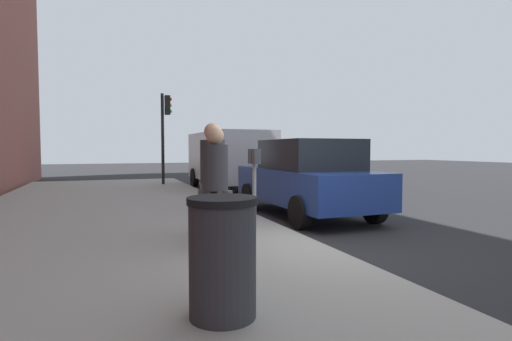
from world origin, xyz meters
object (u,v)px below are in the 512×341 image
pedestrian_at_meter (213,169)px  traffic_signal (165,123)px  trash_bin (223,257)px  pedestrian_bystander (215,177)px  parked_sedan_near (306,177)px  parked_van_far (229,157)px  parking_meter (254,172)px

pedestrian_at_meter → traffic_signal: traffic_signal is taller
pedestrian_at_meter → trash_bin: bearing=-133.6°
pedestrian_bystander → pedestrian_at_meter: bearing=27.6°
parked_sedan_near → trash_bin: size_ratio=4.37×
pedestrian_at_meter → parked_van_far: parked_van_far is taller
pedestrian_bystander → parked_van_far: bearing=21.5°
traffic_signal → trash_bin: 13.28m
pedestrian_at_meter → parked_sedan_near: 3.48m
parked_sedan_near → trash_bin: 6.18m
trash_bin → parking_meter: bearing=-24.4°
pedestrian_at_meter → parked_van_far: 8.88m
pedestrian_at_meter → pedestrian_bystander: pedestrian_at_meter is taller
pedestrian_bystander → traffic_signal: (10.72, -0.76, 1.41)m
parked_sedan_near → traffic_signal: bearing=15.1°
pedestrian_bystander → parked_van_far: parked_van_far is taller
parked_sedan_near → trash_bin: (-5.12, 3.46, -0.24)m
parking_meter → pedestrian_bystander: pedestrian_bystander is taller
traffic_signal → pedestrian_bystander: bearing=175.9°
parking_meter → parked_sedan_near: parked_sedan_near is taller
parked_sedan_near → trash_bin: bearing=145.9°
pedestrian_bystander → traffic_signal: traffic_signal is taller
parked_sedan_near → pedestrian_at_meter: bearing=126.9°
parked_van_far → traffic_signal: (1.61, 2.14, 1.32)m
pedestrian_bystander → parked_sedan_near: (2.75, -2.91, -0.27)m
parked_sedan_near → parked_van_far: (6.36, 0.00, 0.36)m
parking_meter → traffic_signal: bearing=1.1°
pedestrian_at_meter → parking_meter: bearing=-11.0°
pedestrian_bystander → parked_sedan_near: 4.01m
pedestrian_at_meter → pedestrian_bystander: bearing=-132.4°
parking_meter → trash_bin: (-3.33, 1.51, -0.51)m
parking_meter → traffic_signal: 9.85m
pedestrian_bystander → trash_bin: size_ratio=1.71×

